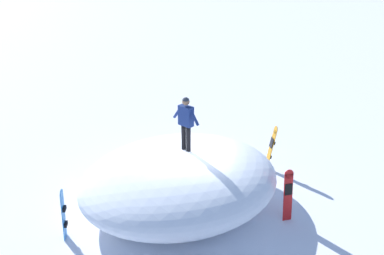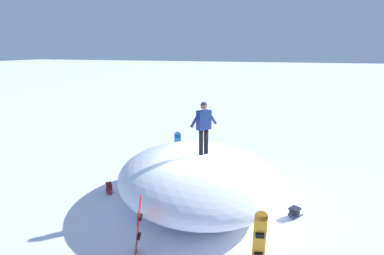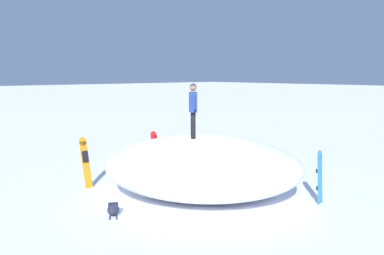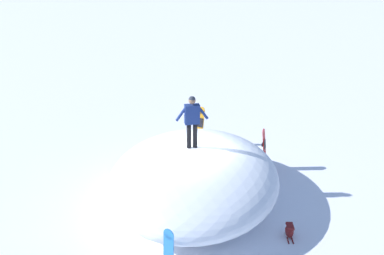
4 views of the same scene
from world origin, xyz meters
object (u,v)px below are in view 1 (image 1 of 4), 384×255
at_px(snowboarder_standing, 186,119).
at_px(snowboard_secondary_upright, 288,194).
at_px(snowboard_tertiary_upright, 271,147).
at_px(backpack_near, 191,152).
at_px(snowboard_primary_upright, 64,213).

distance_m(snowboarder_standing, snowboard_secondary_upright, 3.72).
bearing_deg(snowboard_tertiary_upright, backpack_near, -104.15).
height_order(snowboard_primary_upright, snowboard_tertiary_upright, snowboard_tertiary_upright).
distance_m(snowboarder_standing, backpack_near, 3.95).
bearing_deg(snowboard_secondary_upright, backpack_near, -140.16).
distance_m(snowboard_secondary_upright, snowboard_tertiary_upright, 2.98).
bearing_deg(snowboard_tertiary_upright, snowboarder_standing, -53.14).
relative_size(snowboard_primary_upright, snowboard_tertiary_upright, 0.93).
height_order(snowboard_primary_upright, snowboard_secondary_upright, snowboard_secondary_upright).
relative_size(snowboarder_standing, snowboard_secondary_upright, 1.05).
bearing_deg(snowboard_secondary_upright, snowboard_tertiary_upright, -177.39).
distance_m(snowboard_primary_upright, backpack_near, 5.97).
height_order(snowboarder_standing, snowboard_tertiary_upright, snowboarder_standing).
bearing_deg(snowboard_secondary_upright, snowboarder_standing, -104.41).
distance_m(snowboard_primary_upright, snowboard_secondary_upright, 6.37).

